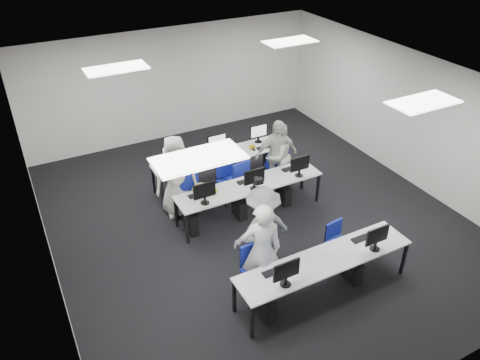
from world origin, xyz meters
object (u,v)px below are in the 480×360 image
chair_0 (258,280)px  photographer (262,229)px  chair_2 (185,202)px  student_0 (262,251)px  desk_front (325,262)px  chair_7 (276,172)px  chair_1 (338,250)px  chair_4 (276,179)px  chair_5 (185,195)px  chair_6 (236,184)px  student_2 (176,177)px  desk_mid (250,187)px  student_1 (278,155)px  student_3 (276,155)px  chair_3 (229,189)px

chair_0 → photographer: bearing=51.8°
chair_2 → student_0: student_0 is taller
desk_front → chair_0: size_ratio=3.34×
chair_7 → chair_1: bearing=-110.8°
chair_0 → chair_2: bearing=91.4°
chair_4 → chair_5: (-2.13, 0.30, 0.05)m
chair_1 → photographer: photographer is taller
chair_6 → chair_7: (1.11, 0.07, -0.03)m
chair_5 → chair_7: size_ratio=1.16×
student_2 → photographer: bearing=-57.5°
desk_front → desk_mid: same height
chair_4 → student_1: 0.56m
desk_mid → student_0: student_0 is taller
student_2 → desk_front: bearing=-54.1°
chair_7 → photographer: photographer is taller
chair_1 → chair_2: (-1.93, 2.76, 0.02)m
chair_5 → student_2: (-0.20, -0.10, 0.59)m
chair_1 → student_3: size_ratio=0.48×
student_1 → student_2: student_2 is taller
chair_7 → student_1: (-0.05, -0.10, 0.50)m
chair_3 → chair_4: 1.16m
chair_2 → chair_7: (2.38, 0.15, -0.01)m
desk_mid → chair_0: (-1.01, -2.11, -0.38)m
photographer → chair_7: bearing=-124.9°
student_1 → photographer: (-1.71, -2.24, 0.07)m
chair_1 → student_2: 3.55m
chair_1 → chair_3: (-0.88, 2.76, 0.02)m
student_0 → student_2: 2.87m
chair_0 → student_0: bearing=10.4°
desk_mid → chair_1: 2.25m
chair_5 → photographer: size_ratio=0.59×
chair_2 → student_3: (2.25, -0.02, 0.57)m
student_0 → chair_4: bearing=-107.7°
chair_6 → photographer: 2.42m
chair_4 → chair_0: bearing=-118.0°
chair_1 → chair_3: 2.90m
desk_front → chair_3: size_ratio=3.65×
chair_2 → student_0: (0.27, -2.77, 0.64)m
chair_5 → student_0: student_0 is taller
student_0 → chair_5: bearing=-67.8°
desk_front → chair_1: 0.98m
student_0 → student_3: size_ratio=1.08×
chair_1 → chair_5: chair_5 is taller
chair_6 → desk_front: bearing=-99.2°
chair_2 → chair_3: size_ratio=0.99×
student_0 → student_2: size_ratio=1.01×
student_0 → student_3: (1.98, 2.75, -0.07)m
chair_5 → photographer: bearing=-86.2°
chair_2 → student_2: student_2 is taller
chair_2 → chair_6: 1.27m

